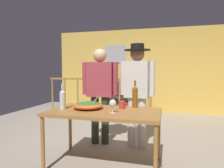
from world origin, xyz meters
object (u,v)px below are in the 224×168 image
tv_console (122,104)px  wine_bottle_clear (63,99)px  person_standing_right (137,86)px  stair_railing (113,93)px  serving_table (104,116)px  mug_red (122,105)px  flat_screen_tv (122,88)px  framed_picture (116,54)px  person_standing_left (100,88)px  wine_bottle_amber (135,96)px  salad_bowl (88,105)px  wine_glass (113,104)px

tv_console → wine_bottle_clear: wine_bottle_clear is taller
person_standing_right → stair_railing: bearing=-57.5°
serving_table → mug_red: mug_red is taller
stair_railing → wine_bottle_clear: (0.05, -2.81, 0.22)m
flat_screen_tv → wine_bottle_clear: wine_bottle_clear is taller
framed_picture → person_standing_left: size_ratio=0.40×
stair_railing → framed_picture: bearing=99.7°
tv_console → serving_table: size_ratio=0.61×
wine_bottle_amber → person_standing_right: person_standing_right is taller
wine_bottle_amber → person_standing_right: bearing=94.6°
framed_picture → salad_bowl: bearing=-81.6°
framed_picture → flat_screen_tv: framed_picture is taller
stair_railing → tv_console: bearing=83.4°
tv_console → serving_table: 3.55m
wine_bottle_clear → flat_screen_tv: bearing=89.4°
tv_console → wine_bottle_clear: size_ratio=2.55×
framed_picture → flat_screen_tv: bearing=-51.0°
tv_console → salad_bowl: 3.48m
serving_table → person_standing_right: size_ratio=0.86×
wine_bottle_clear → person_standing_left: (0.26, 0.83, 0.09)m
tv_console → flat_screen_tv: (0.00, -0.03, 0.51)m
salad_bowl → person_standing_left: person_standing_left is taller
framed_picture → person_standing_left: bearing=-80.9°
framed_picture → mug_red: 3.84m
person_standing_right → framed_picture: bearing=-62.7°
salad_bowl → wine_bottle_clear: bearing=-161.1°
wine_bottle_clear → person_standing_right: person_standing_right is taller
stair_railing → mug_red: (0.83, -2.55, 0.13)m
flat_screen_tv → wine_bottle_amber: 3.25m
serving_table → person_standing_right: 0.90m
flat_screen_tv → mug_red: bearing=-77.2°
stair_railing → mug_red: 2.68m
flat_screen_tv → salad_bowl: size_ratio=1.36×
stair_railing → salad_bowl: bearing=-82.1°
framed_picture → tv_console: bearing=-48.1°
tv_console → flat_screen_tv: bearing=-90.0°
framed_picture → mug_red: (1.00, -3.57, -1.00)m
stair_railing → mug_red: stair_railing is taller
mug_red → person_standing_left: (-0.52, 0.57, 0.18)m
stair_railing → flat_screen_tv: bearing=83.1°
salad_bowl → wine_glass: salad_bowl is taller
wine_bottle_amber → mug_red: bearing=-139.8°
flat_screen_tv → serving_table: (0.54, -3.45, -0.08)m
mug_red → person_standing_right: 0.63m
serving_table → flat_screen_tv: bearing=98.9°
wine_bottle_clear → person_standing_left: size_ratio=0.21×
framed_picture → stair_railing: 1.54m
framed_picture → wine_glass: framed_picture is taller
serving_table → wine_bottle_clear: wine_bottle_clear is taller
tv_console → salad_bowl: (0.29, -3.43, 0.55)m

